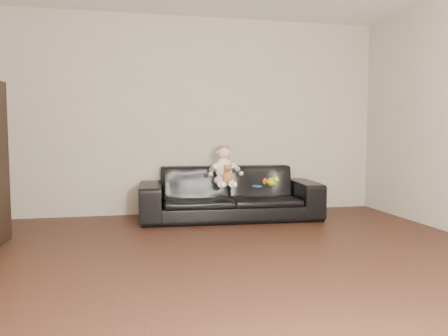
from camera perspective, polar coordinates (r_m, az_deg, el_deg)
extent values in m
plane|color=#3B1F15|center=(3.35, 3.60, -14.12)|extent=(5.50, 5.50, 0.00)
plane|color=#B7AD99|center=(5.87, -3.58, 6.79)|extent=(5.00, 0.00, 5.00)
imported|color=black|center=(5.49, 0.76, -3.25)|extent=(2.27, 0.99, 0.65)
ellipsoid|color=#F8D1D5|center=(5.34, 0.00, -1.63)|extent=(0.30, 0.27, 0.14)
ellipsoid|color=white|center=(5.35, -0.03, -0.06)|extent=(0.25, 0.22, 0.26)
sphere|color=beige|center=(5.32, 0.00, 2.11)|extent=(0.21, 0.21, 0.17)
ellipsoid|color=#8C603F|center=(5.33, -0.02, 2.39)|extent=(0.21, 0.21, 0.12)
cylinder|color=#F8D1D5|center=(5.18, -0.19, -2.06)|extent=(0.12, 0.22, 0.08)
cylinder|color=#F8D1D5|center=(5.20, 0.93, -2.03)|extent=(0.12, 0.22, 0.08)
sphere|color=white|center=(5.07, -0.06, -2.20)|extent=(0.09, 0.09, 0.07)
sphere|color=white|center=(5.10, 1.32, -2.17)|extent=(0.09, 0.09, 0.07)
cylinder|color=white|center=(5.26, -1.35, 0.04)|extent=(0.10, 0.19, 0.12)
cylinder|color=white|center=(5.32, 1.52, 0.08)|extent=(0.10, 0.19, 0.12)
ellipsoid|color=#A1662E|center=(5.18, 0.48, -1.12)|extent=(0.12, 0.10, 0.13)
sphere|color=#A1662E|center=(5.16, 0.51, -0.08)|extent=(0.09, 0.09, 0.09)
sphere|color=#A1662E|center=(5.16, 0.15, 0.30)|extent=(0.03, 0.03, 0.03)
sphere|color=#A1662E|center=(5.17, 0.83, 0.31)|extent=(0.03, 0.03, 0.03)
sphere|color=#593819|center=(5.12, 0.60, -0.22)|extent=(0.03, 0.03, 0.03)
ellipsoid|color=#95C917|center=(5.33, 6.32, -1.82)|extent=(0.18, 0.20, 0.11)
sphere|color=#C56317|center=(5.50, 5.41, -1.81)|extent=(0.08, 0.08, 0.07)
cylinder|color=blue|center=(5.29, 4.36, -2.37)|extent=(0.12, 0.12, 0.02)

